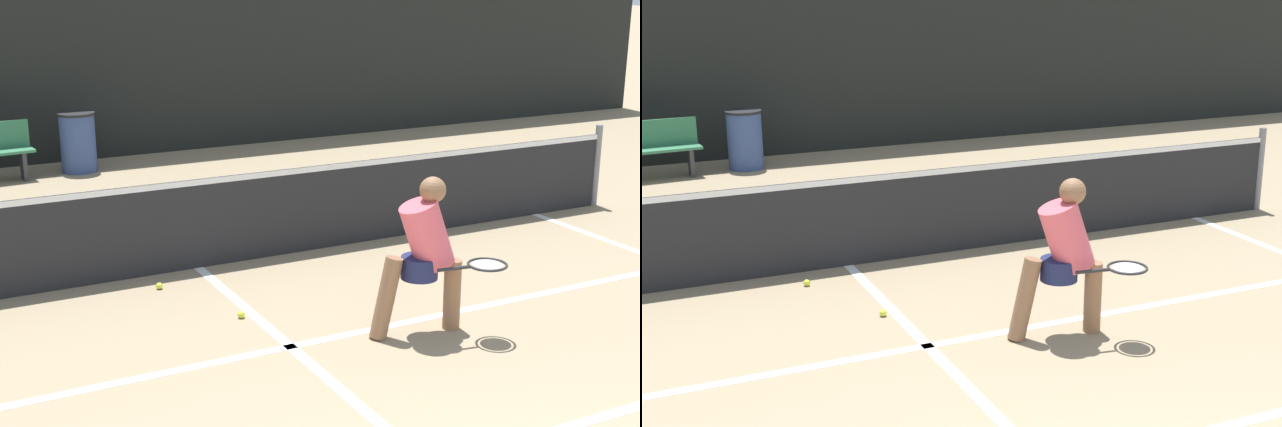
# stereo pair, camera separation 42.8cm
# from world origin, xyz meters

# --- Properties ---
(court_service_line) EXTENTS (8.25, 0.10, 0.01)m
(court_service_line) POSITION_xyz_m (0.00, 3.76, 0.00)
(court_service_line) COLOR white
(court_service_line) RESTS_ON ground
(court_center_mark) EXTENTS (0.10, 4.34, 0.01)m
(court_center_mark) POSITION_xyz_m (0.00, 3.85, 0.00)
(court_center_mark) COLOR white
(court_center_mark) RESTS_ON ground
(net) EXTENTS (11.09, 0.09, 1.07)m
(net) POSITION_xyz_m (0.00, 6.02, 0.51)
(net) COLOR slate
(net) RESTS_ON ground
(fence_back) EXTENTS (24.00, 0.06, 3.52)m
(fence_back) POSITION_xyz_m (0.00, 11.94, 1.75)
(fence_back) COLOR black
(fence_back) RESTS_ON ground
(player_practicing) EXTENTS (1.11, 0.69, 1.38)m
(player_practicing) POSITION_xyz_m (1.15, 3.52, 0.74)
(player_practicing) COLOR #8C6042
(player_practicing) RESTS_ON ground
(tennis_ball_scattered_0) EXTENTS (0.07, 0.07, 0.07)m
(tennis_ball_scattered_0) POSITION_xyz_m (-0.12, 4.53, 0.03)
(tennis_ball_scattered_0) COLOR #D1E033
(tennis_ball_scattered_0) RESTS_ON ground
(tennis_ball_scattered_2) EXTENTS (0.07, 0.07, 0.07)m
(tennis_ball_scattered_2) POSITION_xyz_m (-0.56, 5.59, 0.03)
(tennis_ball_scattered_2) COLOR #D1E033
(tennis_ball_scattered_2) RESTS_ON ground
(trash_bin) EXTENTS (0.56, 0.56, 0.91)m
(trash_bin) POSITION_xyz_m (-0.09, 11.11, 0.46)
(trash_bin) COLOR #384C7F
(trash_bin) RESTS_ON ground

